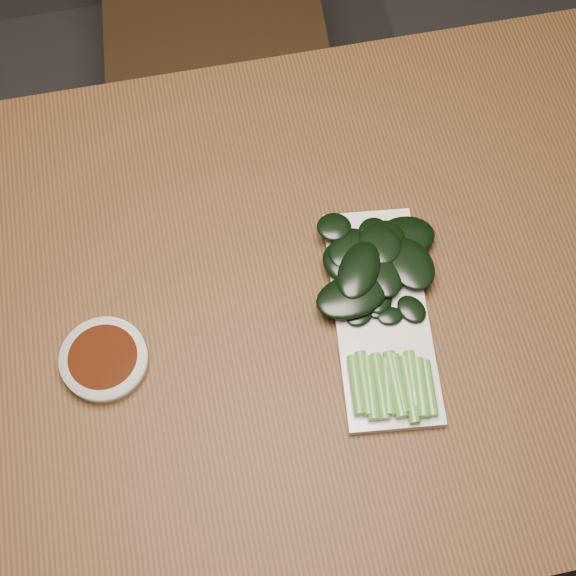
{
  "coord_description": "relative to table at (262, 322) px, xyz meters",
  "views": [
    {
      "loc": [
        -0.05,
        -0.43,
        1.71
      ],
      "look_at": [
        0.04,
        0.01,
        0.76
      ],
      "focal_mm": 50.0,
      "sensor_mm": 36.0,
      "label": 1
    }
  ],
  "objects": [
    {
      "name": "ground",
      "position": [
        0.0,
        0.0,
        -0.68
      ],
      "size": [
        6.0,
        6.0,
        0.0
      ],
      "primitive_type": "plane",
      "color": "#292727",
      "rests_on": "ground"
    },
    {
      "name": "table",
      "position": [
        0.0,
        0.0,
        0.0
      ],
      "size": [
        1.4,
        0.8,
        0.75
      ],
      "color": "#4A2D15",
      "rests_on": "ground"
    },
    {
      "name": "sauce_bowl",
      "position": [
        -0.21,
        -0.05,
        0.08
      ],
      "size": [
        0.11,
        0.11,
        0.02
      ],
      "color": "silver",
      "rests_on": "table"
    },
    {
      "name": "serving_plate",
      "position": [
        0.15,
        -0.05,
        0.08
      ],
      "size": [
        0.15,
        0.32,
        0.01
      ],
      "rotation": [
        0.0,
        0.0,
        -0.11
      ],
      "color": "silver",
      "rests_on": "table"
    },
    {
      "name": "gai_lan",
      "position": [
        0.15,
        -0.03,
        0.1
      ],
      "size": [
        0.18,
        0.3,
        0.03
      ],
      "color": "#4E8E31",
      "rests_on": "serving_plate"
    }
  ]
}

